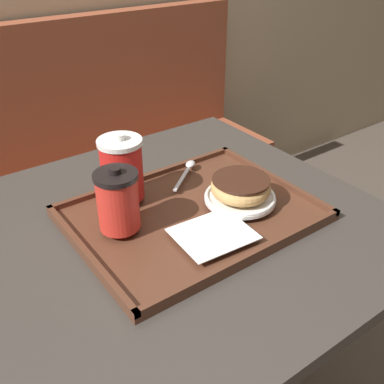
{
  "coord_description": "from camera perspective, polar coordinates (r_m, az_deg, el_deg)",
  "views": [
    {
      "loc": [
        -0.42,
        -0.65,
        1.3
      ],
      "look_at": [
        0.04,
        -0.01,
        0.82
      ],
      "focal_mm": 42.0,
      "sensor_mm": 36.0,
      "label": 1
    }
  ],
  "objects": [
    {
      "name": "plate_with_chocolate_donut",
      "position": [
        0.97,
        6.12,
        -0.66
      ],
      "size": [
        0.15,
        0.15,
        0.01
      ],
      "color": "white",
      "rests_on": "serving_tray"
    },
    {
      "name": "cafe_table",
      "position": [
        1.07,
        -2.13,
        -12.05
      ],
      "size": [
        0.86,
        0.82,
        0.76
      ],
      "color": "#38332D",
      "rests_on": "ground_plane"
    },
    {
      "name": "spoon",
      "position": [
        1.09,
        -0.51,
        3.05
      ],
      "size": [
        0.12,
        0.1,
        0.01
      ],
      "rotation": [
        0.0,
        0.0,
        0.66
      ],
      "color": "silver",
      "rests_on": "serving_tray"
    },
    {
      "name": "donut_chocolate_glazed",
      "position": [
        0.96,
        6.21,
        0.69
      ],
      "size": [
        0.13,
        0.13,
        0.04
      ],
      "color": "tan",
      "rests_on": "plate_with_chocolate_donut"
    },
    {
      "name": "coffee_cup_front",
      "position": [
        0.87,
        -9.4,
        -1.05
      ],
      "size": [
        0.09,
        0.09,
        0.13
      ],
      "color": "red",
      "rests_on": "serving_tray"
    },
    {
      "name": "coffee_cup_rear",
      "position": [
        0.96,
        -8.89,
        2.97
      ],
      "size": [
        0.09,
        0.09,
        0.15
      ],
      "color": "red",
      "rests_on": "serving_tray"
    },
    {
      "name": "serving_tray",
      "position": [
        0.95,
        0.0,
        -2.92
      ],
      "size": [
        0.49,
        0.38,
        0.02
      ],
      "color": "#512D1E",
      "rests_on": "cafe_table"
    },
    {
      "name": "napkin_paper",
      "position": [
        0.87,
        2.7,
        -5.3
      ],
      "size": [
        0.15,
        0.13,
        0.0
      ],
      "rotation": [
        0.0,
        0.0,
        -0.07
      ],
      "color": "white",
      "rests_on": "serving_tray"
    },
    {
      "name": "booth_bench",
      "position": [
        1.9,
        -12.82,
        -0.78
      ],
      "size": [
        1.59,
        0.44,
        1.0
      ],
      "color": "brown",
      "rests_on": "ground_plane"
    }
  ]
}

